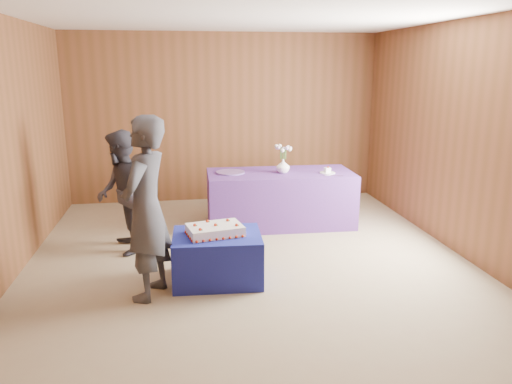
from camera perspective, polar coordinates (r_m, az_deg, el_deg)
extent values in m
plane|color=gray|center=(5.63, -0.59, -8.54)|extent=(6.00, 6.00, 0.00)
cube|color=brown|center=(8.21, -3.64, 8.42)|extent=(5.00, 0.04, 2.70)
cube|color=brown|center=(2.40, 9.65, -6.11)|extent=(5.00, 0.04, 2.70)
cube|color=brown|center=(6.13, 23.31, 5.31)|extent=(0.04, 6.00, 2.70)
cube|color=white|center=(5.21, -0.67, 19.98)|extent=(5.00, 6.00, 0.04)
cube|color=#1A1B92|center=(5.22, -4.45, -7.46)|extent=(0.93, 0.74, 0.50)
cube|color=#592F82|center=(6.98, 2.77, -0.74)|extent=(2.02, 0.95, 0.75)
cube|color=silver|center=(5.12, -4.71, -4.34)|extent=(0.61, 0.46, 0.10)
sphere|color=#AA240D|center=(4.91, -7.19, -5.70)|extent=(0.03, 0.03, 0.03)
sphere|color=#AA240D|center=(5.05, -1.16, -5.01)|extent=(0.03, 0.03, 0.03)
sphere|color=#AA240D|center=(5.24, -8.11, -4.42)|extent=(0.03, 0.03, 0.03)
sphere|color=#AA240D|center=(5.37, -2.43, -3.81)|extent=(0.03, 0.03, 0.03)
sphere|color=#AA240D|center=(4.98, -6.25, -4.13)|extent=(0.03, 0.03, 0.03)
cone|color=#1D6116|center=(4.98, -5.99, -4.24)|extent=(0.02, 0.02, 0.02)
sphere|color=#AA240D|center=(5.22, -3.43, -3.22)|extent=(0.03, 0.03, 0.03)
cone|color=#1D6116|center=(5.22, -3.19, -3.32)|extent=(0.02, 0.02, 0.02)
sphere|color=#AA240D|center=(5.10, -4.73, -3.64)|extent=(0.03, 0.03, 0.03)
cone|color=#1D6116|center=(5.11, -4.47, -3.75)|extent=(0.02, 0.02, 0.02)
imported|color=white|center=(6.85, 3.11, 2.99)|extent=(0.22, 0.22, 0.19)
cylinder|color=#335F26|center=(6.82, 3.45, 4.43)|extent=(0.01, 0.01, 0.16)
sphere|color=#C0A2D2|center=(6.82, 3.93, 5.11)|extent=(0.05, 0.05, 0.05)
cylinder|color=#335F26|center=(6.84, 3.35, 4.47)|extent=(0.01, 0.01, 0.16)
sphere|color=white|center=(6.87, 3.68, 5.18)|extent=(0.05, 0.05, 0.05)
cylinder|color=#335F26|center=(6.85, 3.16, 4.48)|extent=(0.01, 0.01, 0.16)
sphere|color=#C0A2D2|center=(6.90, 3.22, 5.21)|extent=(0.05, 0.05, 0.05)
cylinder|color=#335F26|center=(6.85, 2.97, 4.48)|extent=(0.01, 0.01, 0.16)
sphere|color=white|center=(6.88, 2.74, 5.20)|extent=(0.05, 0.05, 0.05)
cylinder|color=#335F26|center=(6.83, 2.84, 4.45)|extent=(0.01, 0.01, 0.16)
sphere|color=#C0A2D2|center=(6.84, 2.40, 5.15)|extent=(0.05, 0.05, 0.05)
cylinder|color=#335F26|center=(6.81, 2.81, 4.42)|extent=(0.01, 0.01, 0.16)
sphere|color=white|center=(6.78, 2.34, 5.07)|extent=(0.05, 0.05, 0.05)
cylinder|color=#335F26|center=(6.79, 2.91, 4.39)|extent=(0.01, 0.01, 0.16)
sphere|color=#C0A2D2|center=(6.73, 2.59, 5.00)|extent=(0.05, 0.05, 0.05)
cylinder|color=#335F26|center=(6.78, 3.09, 4.37)|extent=(0.01, 0.01, 0.16)
sphere|color=white|center=(6.71, 3.05, 4.96)|extent=(0.05, 0.05, 0.05)
cylinder|color=#335F26|center=(6.78, 3.29, 4.38)|extent=(0.01, 0.01, 0.16)
sphere|color=#C0A2D2|center=(6.72, 3.55, 4.97)|extent=(0.05, 0.05, 0.05)
cylinder|color=#335F26|center=(6.80, 3.42, 4.40)|extent=(0.01, 0.01, 0.16)
sphere|color=white|center=(6.76, 3.88, 5.03)|extent=(0.05, 0.05, 0.05)
cylinder|color=#6A4B96|center=(6.84, -2.95, 2.26)|extent=(0.44, 0.44, 0.02)
cylinder|color=white|center=(6.90, 8.17, 2.20)|extent=(0.22, 0.22, 0.01)
cube|color=silver|center=(6.89, 8.18, 2.51)|extent=(0.09, 0.08, 0.06)
sphere|color=#AA240D|center=(6.86, 8.24, 2.84)|extent=(0.03, 0.03, 0.03)
cube|color=silver|center=(6.74, 8.85, 1.84)|extent=(0.26, 0.09, 0.00)
imported|color=#35363E|center=(4.78, -12.45, -1.91)|extent=(0.63, 0.75, 1.75)
imported|color=#33323C|center=(6.05, -15.08, -0.08)|extent=(0.68, 0.81, 1.47)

